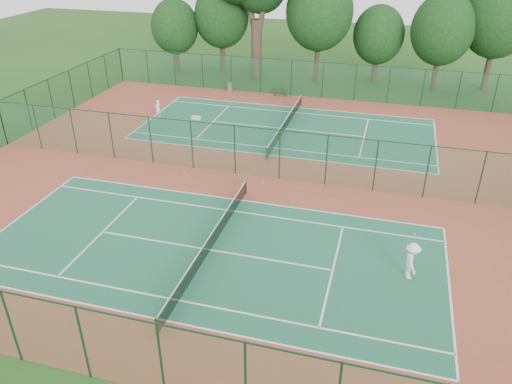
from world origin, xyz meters
TOP-DOWN VIEW (x-y plane):
  - ground at (0.00, 0.00)m, footprint 120.00×120.00m
  - red_pad at (0.00, 0.00)m, footprint 40.00×36.00m
  - court_near at (0.00, -9.00)m, footprint 23.77×10.97m
  - court_far at (0.00, 9.00)m, footprint 23.77×10.97m
  - fence_north at (0.00, 18.00)m, footprint 40.00×0.09m
  - fence_south at (0.00, -18.00)m, footprint 40.00×0.09m
  - fence_west at (-20.00, 0.00)m, footprint 0.09×36.00m
  - fence_divider at (0.00, 0.00)m, footprint 40.00×0.09m
  - tennis_net_near at (0.00, -9.00)m, footprint 0.10×12.90m
  - tennis_net_far at (0.00, 9.00)m, footprint 0.10×12.90m
  - player_near at (10.02, -8.54)m, footprint 0.95×1.37m
  - player_far at (-11.38, 8.69)m, footprint 0.52×0.64m
  - trash_bin at (-7.68, 17.38)m, footprint 0.58×0.58m
  - bench at (-2.50, 17.46)m, footprint 1.32×0.46m
  - kit_bag at (-8.01, 9.06)m, footprint 0.80×0.32m
  - stray_ball_a at (0.64, -0.85)m, footprint 0.07×0.07m
  - stray_ball_b at (3.22, -0.83)m, footprint 0.08×0.08m
  - stray_ball_c at (-4.88, -0.91)m, footprint 0.07×0.07m
  - evergreen_row at (0.50, 24.25)m, footprint 39.00×5.00m

SIDE VIEW (x-z plane):
  - ground at x=0.00m, z-range 0.00..0.00m
  - evergreen_row at x=0.50m, z-range -6.00..6.00m
  - red_pad at x=0.00m, z-range 0.00..0.01m
  - court_near at x=0.00m, z-range 0.01..0.02m
  - court_far at x=0.00m, z-range 0.01..0.02m
  - stray_ball_c at x=-4.88m, z-range 0.01..0.08m
  - stray_ball_a at x=0.64m, z-range 0.01..0.08m
  - stray_ball_b at x=3.22m, z-range 0.01..0.09m
  - kit_bag at x=-8.01m, z-range 0.01..0.31m
  - bench at x=-2.50m, z-range 0.02..0.82m
  - trash_bin at x=-7.68m, z-range 0.01..0.99m
  - tennis_net_near at x=0.00m, z-range 0.06..1.03m
  - tennis_net_far at x=0.00m, z-range 0.06..1.03m
  - player_far at x=-11.38m, z-range 0.02..1.55m
  - player_near at x=10.02m, z-range 0.02..1.96m
  - fence_west at x=-20.00m, z-range 0.01..3.51m
  - fence_north at x=0.00m, z-range 0.01..3.51m
  - fence_south at x=0.00m, z-range 0.01..3.51m
  - fence_divider at x=0.00m, z-range 0.01..3.51m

